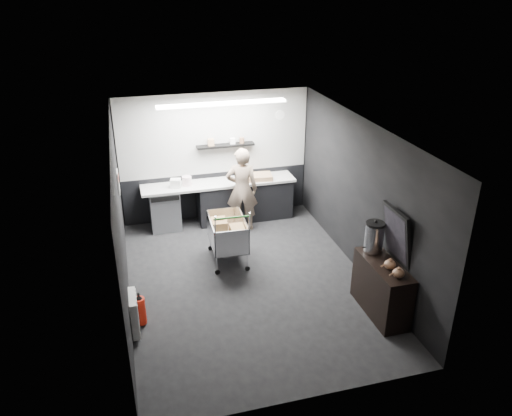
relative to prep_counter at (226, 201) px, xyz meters
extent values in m
plane|color=black|center=(-0.14, -2.42, -0.46)|extent=(5.50, 5.50, 0.00)
plane|color=white|center=(-0.14, -2.42, 2.24)|extent=(5.50, 5.50, 0.00)
plane|color=black|center=(-0.14, 0.33, 0.89)|extent=(5.50, 0.00, 5.50)
plane|color=black|center=(-0.14, -5.17, 0.89)|extent=(5.50, 0.00, 5.50)
plane|color=black|center=(-2.14, -2.42, 0.89)|extent=(0.00, 5.50, 5.50)
plane|color=black|center=(1.86, -2.42, 0.89)|extent=(0.00, 5.50, 5.50)
cube|color=#B0B0AC|center=(-0.14, 0.31, 1.39)|extent=(3.95, 0.02, 1.70)
cube|color=black|center=(-0.14, 0.31, 0.04)|extent=(3.95, 0.02, 1.00)
cube|color=black|center=(0.06, 0.20, 1.16)|extent=(1.20, 0.22, 0.04)
cylinder|color=white|center=(1.26, 0.30, 1.69)|extent=(0.20, 0.03, 0.20)
cube|color=white|center=(-2.12, -1.12, 1.09)|extent=(0.02, 0.30, 0.40)
cube|color=red|center=(-2.11, -1.12, 1.16)|extent=(0.02, 0.22, 0.10)
cube|color=white|center=(-2.08, -3.32, -0.11)|extent=(0.10, 0.50, 0.60)
cube|color=white|center=(-0.14, -0.57, 2.21)|extent=(2.40, 0.20, 0.04)
cube|color=black|center=(0.41, 0.00, -0.03)|extent=(2.00, 0.56, 0.85)
cube|color=beige|center=(-0.14, 0.00, 0.42)|extent=(3.20, 0.60, 0.05)
cube|color=#9EA0A5|center=(-1.29, 0.00, -0.03)|extent=(0.60, 0.58, 0.85)
cube|color=black|center=(-1.29, -0.30, 0.32)|extent=(0.56, 0.02, 0.10)
imported|color=#B8A792|center=(0.25, -0.45, 0.42)|extent=(0.72, 0.56, 1.75)
cube|color=silver|center=(-0.32, -1.64, -0.11)|extent=(0.66, 0.98, 0.02)
cube|color=silver|center=(-0.62, -1.64, 0.13)|extent=(0.06, 0.96, 0.51)
cube|color=silver|center=(-0.02, -1.64, 0.13)|extent=(0.06, 0.96, 0.51)
cube|color=silver|center=(-0.32, -2.11, 0.13)|extent=(0.62, 0.04, 0.51)
cube|color=silver|center=(-0.32, -1.17, 0.13)|extent=(0.62, 0.04, 0.51)
cylinder|color=silver|center=(-0.59, -2.08, -0.27)|extent=(0.02, 0.02, 0.34)
cylinder|color=silver|center=(-0.05, -2.08, -0.27)|extent=(0.02, 0.02, 0.34)
cylinder|color=silver|center=(-0.59, -1.20, -0.27)|extent=(0.02, 0.02, 0.34)
cylinder|color=silver|center=(-0.05, -1.20, -0.27)|extent=(0.02, 0.02, 0.34)
cylinder|color=#25892B|center=(-0.32, -2.17, 0.67)|extent=(0.62, 0.06, 0.03)
cube|color=brown|center=(-0.45, -1.52, 0.12)|extent=(0.28, 0.35, 0.43)
cube|color=brown|center=(-0.16, -1.77, 0.09)|extent=(0.26, 0.33, 0.38)
cylinder|color=black|center=(-0.59, -2.08, -0.41)|extent=(0.09, 0.03, 0.09)
cylinder|color=black|center=(-0.59, -1.20, -0.41)|extent=(0.09, 0.03, 0.09)
cylinder|color=black|center=(-0.05, -2.08, -0.41)|extent=(0.09, 0.03, 0.09)
cylinder|color=black|center=(-0.05, -1.20, -0.41)|extent=(0.09, 0.03, 0.09)
cube|color=black|center=(1.63, -3.80, -0.02)|extent=(0.44, 1.16, 0.87)
cylinder|color=silver|center=(1.63, -3.41, 0.66)|extent=(0.29, 0.29, 0.45)
cylinder|color=black|center=(1.63, -3.41, 0.90)|extent=(0.29, 0.29, 0.04)
sphere|color=black|center=(1.63, -3.41, 0.94)|extent=(0.05, 0.05, 0.05)
ellipsoid|color=brown|center=(1.63, -3.94, 0.49)|extent=(0.17, 0.17, 0.14)
ellipsoid|color=brown|center=(1.63, -4.19, 0.49)|extent=(0.17, 0.17, 0.14)
cube|color=black|center=(1.80, -3.75, 0.85)|extent=(0.20, 0.68, 0.87)
cube|color=black|center=(1.78, -3.75, 0.85)|extent=(0.14, 0.58, 0.75)
cylinder|color=red|center=(-1.99, -3.14, -0.21)|extent=(0.16, 0.16, 0.44)
cone|color=black|center=(-1.99, -3.14, 0.04)|extent=(0.11, 0.11, 0.07)
cylinder|color=black|center=(-1.99, -3.14, 0.08)|extent=(0.03, 0.03, 0.07)
cube|color=#A78059|center=(0.73, -0.05, 0.49)|extent=(0.54, 0.44, 0.10)
cylinder|color=silver|center=(-0.80, 0.00, 0.54)|extent=(0.19, 0.19, 0.19)
cube|color=white|center=(-1.03, -0.05, 0.53)|extent=(0.23, 0.20, 0.18)
camera|label=1|loc=(-1.92, -9.48, 4.33)|focal=35.00mm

